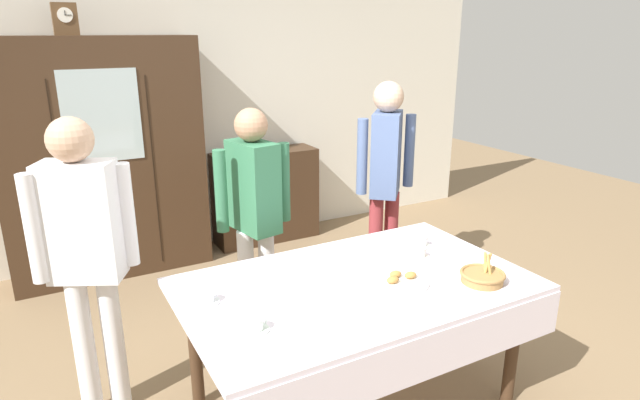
% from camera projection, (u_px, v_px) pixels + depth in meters
% --- Properties ---
extents(ground_plane, '(12.00, 12.00, 0.00)m').
position_uv_depth(ground_plane, '(336.00, 384.00, 3.27)').
color(ground_plane, '#846B4C').
rests_on(ground_plane, ground).
extents(back_wall, '(6.40, 0.10, 2.70)m').
position_uv_depth(back_wall, '(196.00, 109.00, 5.07)').
color(back_wall, silver).
rests_on(back_wall, ground).
extents(dining_table, '(1.85, 1.12, 0.77)m').
position_uv_depth(dining_table, '(359.00, 300.00, 2.86)').
color(dining_table, '#3D2819').
rests_on(dining_table, ground).
extents(wall_cabinet, '(1.63, 0.46, 2.02)m').
position_uv_depth(wall_cabinet, '(104.00, 160.00, 4.52)').
color(wall_cabinet, '#3D2819').
rests_on(wall_cabinet, ground).
extents(mantel_clock, '(0.18, 0.11, 0.24)m').
position_uv_depth(mantel_clock, '(65.00, 19.00, 4.10)').
color(mantel_clock, brown).
rests_on(mantel_clock, wall_cabinet).
extents(bookshelf_low, '(1.04, 0.35, 0.93)m').
position_uv_depth(bookshelf_low, '(266.00, 196.00, 5.40)').
color(bookshelf_low, '#3D2819').
rests_on(bookshelf_low, ground).
extents(book_stack, '(0.15, 0.22, 0.08)m').
position_uv_depth(book_stack, '(264.00, 147.00, 5.25)').
color(book_stack, '#2D5184').
rests_on(book_stack, bookshelf_low).
extents(tea_cup_near_right, '(0.13, 0.13, 0.06)m').
position_uv_depth(tea_cup_near_right, '(207.00, 298.00, 2.64)').
color(tea_cup_near_right, white).
rests_on(tea_cup_near_right, dining_table).
extents(tea_cup_front_edge, '(0.13, 0.13, 0.06)m').
position_uv_depth(tea_cup_front_edge, '(421.00, 242.00, 3.33)').
color(tea_cup_front_edge, white).
rests_on(tea_cup_front_edge, dining_table).
extents(tea_cup_back_edge, '(0.13, 0.13, 0.06)m').
position_uv_depth(tea_cup_back_edge, '(419.00, 254.00, 3.16)').
color(tea_cup_back_edge, white).
rests_on(tea_cup_back_edge, dining_table).
extents(tea_cup_near_left, '(0.13, 0.13, 0.06)m').
position_uv_depth(tea_cup_near_left, '(255.00, 325.00, 2.39)').
color(tea_cup_near_left, silver).
rests_on(tea_cup_near_left, dining_table).
extents(bread_basket, '(0.24, 0.24, 0.16)m').
position_uv_depth(bread_basket, '(482.00, 276.00, 2.85)').
color(bread_basket, '#9E7542').
rests_on(bread_basket, dining_table).
extents(pastry_plate, '(0.28, 0.28, 0.05)m').
position_uv_depth(pastry_plate, '(402.00, 281.00, 2.85)').
color(pastry_plate, white).
rests_on(pastry_plate, dining_table).
extents(spoon_mid_right, '(0.12, 0.02, 0.01)m').
position_uv_depth(spoon_mid_right, '(360.00, 268.00, 3.03)').
color(spoon_mid_right, silver).
rests_on(spoon_mid_right, dining_table).
extents(spoon_near_right, '(0.12, 0.02, 0.01)m').
position_uv_depth(spoon_near_right, '(473.00, 255.00, 3.20)').
color(spoon_near_right, silver).
rests_on(spoon_near_right, dining_table).
extents(spoon_mid_left, '(0.12, 0.02, 0.01)m').
position_uv_depth(spoon_mid_left, '(319.00, 298.00, 2.69)').
color(spoon_mid_left, silver).
rests_on(spoon_mid_left, dining_table).
extents(person_behind_table_right, '(0.52, 0.39, 1.60)m').
position_uv_depth(person_behind_table_right, '(254.00, 204.00, 3.52)').
color(person_behind_table_right, silver).
rests_on(person_behind_table_right, ground).
extents(person_near_right_end, '(0.52, 0.40, 1.71)m').
position_uv_depth(person_near_right_end, '(386.00, 169.00, 4.12)').
color(person_near_right_end, '#933338').
rests_on(person_near_right_end, ground).
extents(person_by_cabinet, '(0.52, 0.34, 1.67)m').
position_uv_depth(person_by_cabinet, '(85.00, 243.00, 2.74)').
color(person_by_cabinet, silver).
rests_on(person_by_cabinet, ground).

